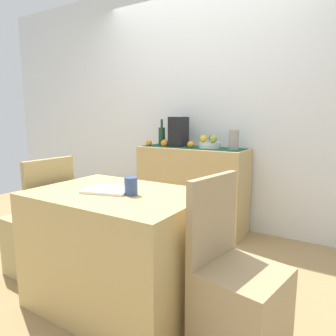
{
  "coord_description": "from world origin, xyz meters",
  "views": [
    {
      "loc": [
        1.48,
        -1.96,
        1.19
      ],
      "look_at": [
        0.04,
        0.35,
        0.74
      ],
      "focal_mm": 33.14,
      "sensor_mm": 36.0,
      "label": 1
    }
  ],
  "objects_px": {
    "sideboard_console": "(192,188)",
    "wine_bottle": "(162,136)",
    "dining_table": "(118,249)",
    "coffee_maker": "(179,132)",
    "fruit_bowl": "(209,145)",
    "chair_by_corner": "(238,303)",
    "chair_near_window": "(40,239)",
    "ceramic_vase": "(234,140)",
    "coffee_cup": "(131,186)",
    "open_book": "(108,190)"
  },
  "relations": [
    {
      "from": "coffee_maker",
      "to": "wine_bottle",
      "type": "bearing_deg",
      "value": -180.0
    },
    {
      "from": "wine_bottle",
      "to": "chair_near_window",
      "type": "relative_size",
      "value": 0.32
    },
    {
      "from": "dining_table",
      "to": "chair_near_window",
      "type": "distance_m",
      "value": 0.79
    },
    {
      "from": "fruit_bowl",
      "to": "wine_bottle",
      "type": "xyz_separation_m",
      "value": [
        -0.58,
        -0.0,
        0.07
      ]
    },
    {
      "from": "dining_table",
      "to": "chair_by_corner",
      "type": "height_order",
      "value": "chair_by_corner"
    },
    {
      "from": "sideboard_console",
      "to": "chair_by_corner",
      "type": "relative_size",
      "value": 1.28
    },
    {
      "from": "coffee_maker",
      "to": "open_book",
      "type": "xyz_separation_m",
      "value": [
        0.36,
        -1.49,
        -0.28
      ]
    },
    {
      "from": "chair_by_corner",
      "to": "dining_table",
      "type": "bearing_deg",
      "value": -179.79
    },
    {
      "from": "ceramic_vase",
      "to": "chair_near_window",
      "type": "bearing_deg",
      "value": -123.75
    },
    {
      "from": "open_book",
      "to": "dining_table",
      "type": "bearing_deg",
      "value": 0.59
    },
    {
      "from": "coffee_cup",
      "to": "chair_near_window",
      "type": "relative_size",
      "value": 0.12
    },
    {
      "from": "dining_table",
      "to": "fruit_bowl",
      "type": "bearing_deg",
      "value": 92.09
    },
    {
      "from": "sideboard_console",
      "to": "wine_bottle",
      "type": "distance_m",
      "value": 0.67
    },
    {
      "from": "ceramic_vase",
      "to": "coffee_cup",
      "type": "xyz_separation_m",
      "value": [
        -0.08,
        -1.49,
        -0.18
      ]
    },
    {
      "from": "coffee_maker",
      "to": "dining_table",
      "type": "distance_m",
      "value": 1.67
    },
    {
      "from": "fruit_bowl",
      "to": "open_book",
      "type": "height_order",
      "value": "fruit_bowl"
    },
    {
      "from": "coffee_maker",
      "to": "dining_table",
      "type": "height_order",
      "value": "coffee_maker"
    },
    {
      "from": "open_book",
      "to": "chair_by_corner",
      "type": "bearing_deg",
      "value": -15.41
    },
    {
      "from": "ceramic_vase",
      "to": "dining_table",
      "type": "xyz_separation_m",
      "value": [
        -0.2,
        -1.48,
        -0.6
      ]
    },
    {
      "from": "ceramic_vase",
      "to": "coffee_cup",
      "type": "distance_m",
      "value": 1.5
    },
    {
      "from": "coffee_maker",
      "to": "chair_near_window",
      "type": "xyz_separation_m",
      "value": [
        -0.37,
        -1.48,
        -0.77
      ]
    },
    {
      "from": "coffee_maker",
      "to": "open_book",
      "type": "height_order",
      "value": "coffee_maker"
    },
    {
      "from": "dining_table",
      "to": "coffee_cup",
      "type": "height_order",
      "value": "coffee_cup"
    },
    {
      "from": "fruit_bowl",
      "to": "chair_by_corner",
      "type": "bearing_deg",
      "value": -60.33
    },
    {
      "from": "sideboard_console",
      "to": "fruit_bowl",
      "type": "relative_size",
      "value": 5.24
    },
    {
      "from": "fruit_bowl",
      "to": "coffee_maker",
      "type": "distance_m",
      "value": 0.38
    },
    {
      "from": "sideboard_console",
      "to": "dining_table",
      "type": "distance_m",
      "value": 1.5
    },
    {
      "from": "coffee_cup",
      "to": "ceramic_vase",
      "type": "bearing_deg",
      "value": 86.96
    },
    {
      "from": "fruit_bowl",
      "to": "ceramic_vase",
      "type": "height_order",
      "value": "ceramic_vase"
    },
    {
      "from": "coffee_maker",
      "to": "ceramic_vase",
      "type": "xyz_separation_m",
      "value": [
        0.62,
        0.0,
        -0.06
      ]
    },
    {
      "from": "chair_near_window",
      "to": "coffee_maker",
      "type": "bearing_deg",
      "value": 75.95
    },
    {
      "from": "wine_bottle",
      "to": "coffee_maker",
      "type": "height_order",
      "value": "coffee_maker"
    },
    {
      "from": "open_book",
      "to": "wine_bottle",
      "type": "bearing_deg",
      "value": 94.4
    },
    {
      "from": "wine_bottle",
      "to": "coffee_maker",
      "type": "distance_m",
      "value": 0.22
    },
    {
      "from": "open_book",
      "to": "coffee_cup",
      "type": "distance_m",
      "value": 0.18
    },
    {
      "from": "dining_table",
      "to": "chair_near_window",
      "type": "height_order",
      "value": "chair_near_window"
    },
    {
      "from": "dining_table",
      "to": "ceramic_vase",
      "type": "bearing_deg",
      "value": 82.22
    },
    {
      "from": "dining_table",
      "to": "chair_near_window",
      "type": "bearing_deg",
      "value": -179.96
    },
    {
      "from": "fruit_bowl",
      "to": "ceramic_vase",
      "type": "relative_size",
      "value": 1.14
    },
    {
      "from": "sideboard_console",
      "to": "open_book",
      "type": "bearing_deg",
      "value": -82.59
    },
    {
      "from": "wine_bottle",
      "to": "ceramic_vase",
      "type": "bearing_deg",
      "value": 0.0
    },
    {
      "from": "fruit_bowl",
      "to": "open_book",
      "type": "xyz_separation_m",
      "value": [
        0.0,
        -1.49,
        -0.16
      ]
    },
    {
      "from": "wine_bottle",
      "to": "dining_table",
      "type": "height_order",
      "value": "wine_bottle"
    },
    {
      "from": "wine_bottle",
      "to": "chair_near_window",
      "type": "bearing_deg",
      "value": -96.06
    },
    {
      "from": "wine_bottle",
      "to": "coffee_cup",
      "type": "bearing_deg",
      "value": -63.23
    },
    {
      "from": "chair_near_window",
      "to": "fruit_bowl",
      "type": "bearing_deg",
      "value": 63.65
    },
    {
      "from": "coffee_maker",
      "to": "sideboard_console",
      "type": "bearing_deg",
      "value": 0.0
    },
    {
      "from": "ceramic_vase",
      "to": "chair_near_window",
      "type": "xyz_separation_m",
      "value": [
        -0.99,
        -1.48,
        -0.71
      ]
    },
    {
      "from": "fruit_bowl",
      "to": "chair_near_window",
      "type": "height_order",
      "value": "fruit_bowl"
    },
    {
      "from": "fruit_bowl",
      "to": "chair_by_corner",
      "type": "relative_size",
      "value": 0.24
    }
  ]
}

